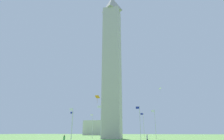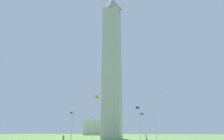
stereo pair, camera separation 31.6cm
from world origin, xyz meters
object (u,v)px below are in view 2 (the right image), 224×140
Objects in this scene: flagpole_nw at (92,124)px; distant_building at (100,128)px; obelisk_monument at (112,59)px; kite_white_diamond at (160,89)px; flagpole_e at (101,121)px; person_green_shirt at (63,140)px; flagpole_s at (155,123)px; flagpole_sw at (144,124)px; flagpole_se at (140,121)px; person_white_shirt at (147,139)px; flagpole_w at (119,125)px; flagpole_n at (72,123)px; kite_orange_diamond at (97,97)px; flagpole_ne at (72,122)px.

flagpole_nw is 63.54m from distant_building.
obelisk_monument is 79.75m from distant_building.
flagpole_e is at bearing 27.08° from kite_white_diamond.
person_green_shirt is 107.61m from distant_building.
flagpole_s is at bearing 118.14° from distant_building.
flagpole_sw is 5.36× the size of person_green_shirt.
flagpole_nw is (20.51, -20.51, 0.00)m from flagpole_se.
person_white_shirt is at bearing 111.13° from distant_building.
flagpole_e and flagpole_sw have the same top height.
flagpole_se is 5.36× the size of person_green_shirt.
obelisk_monument is at bearing 90.21° from flagpole_w.
flagpole_e is (-14.50, 14.50, 0.00)m from flagpole_n.
kite_white_diamond reaches higher than flagpole_s.
obelisk_monument is 6.13× the size of flagpole_w.
flagpole_sw and flagpole_w have the same top height.
person_white_shirt is at bearing 118.93° from obelisk_monument.
flagpole_s is (-14.45, 0.00, -23.45)m from obelisk_monument.
distant_building is at bearing -60.98° from flagpole_sw.
flagpole_w is at bearing -89.79° from obelisk_monument.
flagpole_sw is (-10.20, -10.26, -23.45)m from obelisk_monument.
person_white_shirt is (-26.95, 22.42, -4.19)m from flagpole_n.
kite_white_diamond is at bearing 129.19° from flagpole_w.
flagpole_sw is 35.63m from kite_orange_diamond.
distant_building is at bearing -71.49° from obelisk_monument.
flagpole_se is at bearing 67.50° from flagpole_s.
flagpole_ne is at bearing 99.55° from distant_building.
obelisk_monument is 27.55m from flagpole_sw.
flagpole_sw is at bearing -157.50° from flagpole_n.
kite_white_diamond reaches higher than flagpole_e.
distant_building reaches higher than flagpole_s.
flagpole_ne is at bearing -4.89° from person_green_shirt.
flagpole_sw is 1.00× the size of flagpole_nw.
obelisk_monument reaches higher than flagpole_nw.
person_green_shirt is (1.60, 47.39, -4.18)m from flagpole_w.
kite_orange_diamond is at bearing -45.91° from person_green_shirt.
flagpole_se is 89.40m from distant_building.
distant_building is (13.89, -82.52, -0.07)m from flagpole_ne.
flagpole_sw is at bearing 180.00° from flagpole_nw.
flagpole_w is 1.00× the size of flagpole_nw.
flagpole_ne is at bearing 0.00° from flagpole_se.
kite_white_diamond is at bearing 169.16° from flagpole_n.
flagpole_ne is 1.00× the size of flagpole_nw.
distant_building is (9.64, -72.26, -0.07)m from flagpole_n.
flagpole_s is 6.47× the size of kite_white_diamond.
person_white_shirt is at bearing 124.79° from flagpole_nw.
flagpole_sw is at bearing 157.50° from flagpole_w.
flagpole_ne is 0.44× the size of distant_building.
flagpole_se is 16.90m from kite_orange_diamond.
flagpole_se is 29.01m from flagpole_nw.
obelisk_monument is at bearing 135.15° from flagpole_nw.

